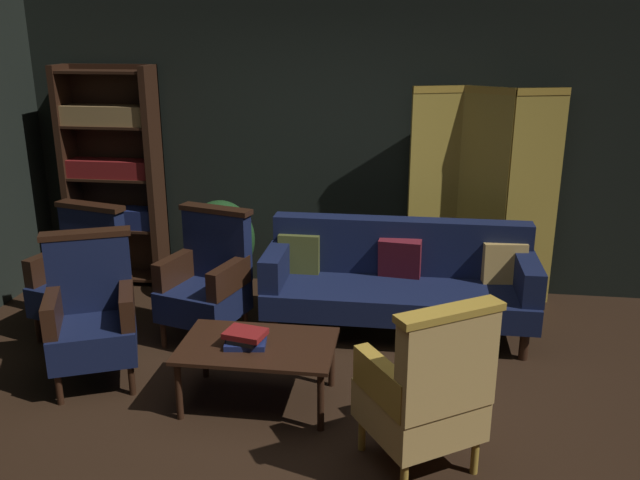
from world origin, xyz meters
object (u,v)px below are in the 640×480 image
Objects in this scene: velvet_couch at (399,277)px; armchair_wing_right at (207,280)px; book_black_cloth at (245,338)px; potted_plant at (220,243)px; armchair_gilt_accent at (427,391)px; coffee_table at (258,350)px; bookshelf at (113,174)px; armchair_wing_left at (92,314)px; book_red_leather at (245,334)px; folding_screen at (482,194)px; book_navy_cloth at (246,343)px; armchair_wing_far at (83,276)px.

velvet_couch is 1.52m from armchair_wing_right.
book_black_cloth is (0.53, -0.91, -0.02)m from armchair_wing_right.
armchair_gilt_accent is at bearing -51.26° from potted_plant.
coffee_table is (-0.87, -1.25, -0.08)m from velvet_couch.
bookshelf is 2.03m from armchair_wing_left.
bookshelf reaches higher than book_red_leather.
book_black_cloth is at bearing -128.93° from folding_screen.
book_red_leather is (-0.00, 0.00, 0.07)m from book_navy_cloth.
armchair_wing_right is 1.06m from book_black_cloth.
armchair_wing_left is 1.14m from book_red_leather.
armchair_wing_far reaches higher than book_navy_cloth.
folding_screen reaches higher than armchair_wing_left.
armchair_wing_left is at bearing -58.85° from armchair_wing_far.
bookshelf is 2.75m from book_navy_cloth.
bookshelf is (-3.38, 0.01, 0.07)m from folding_screen.
book_red_leather is (1.54, -0.87, 0.01)m from armchair_wing_far.
armchair_gilt_accent and armchair_wing_left have the same top height.
armchair_wing_far is at bearing -160.12° from folding_screen.
folding_screen reaches higher than book_red_leather.
coffee_table is 0.12m from book_black_cloth.
armchair_wing_left is at bearing 170.97° from book_navy_cloth.
book_red_leather reaches higher than book_navy_cloth.
coffee_table is at bearing -7.06° from armchair_wing_left.
armchair_wing_left is 0.81m from armchair_wing_far.
armchair_wing_right is (1.22, -1.11, -0.57)m from bookshelf.
armchair_gilt_accent is (2.90, -2.55, -0.57)m from bookshelf.
book_black_cloth is (1.54, -0.87, -0.02)m from armchair_wing_far.
coffee_table is at bearing -124.88° from velvet_couch.
potted_plant is 4.82× the size of book_black_cloth.
folding_screen is 2.65m from book_navy_cloth.
book_red_leather is (-0.07, -0.03, 0.13)m from coffee_table.
armchair_wing_far is at bearing 152.55° from coffee_table.
armchair_wing_far is 4.14× the size of book_red_leather.
bookshelf is at bearing 137.66° from armchair_wing_right.
armchair_wing_far is 1.14× the size of potted_plant.
bookshelf is at bearing 130.90° from book_red_leather.
velvet_couch is 2.04× the size of armchair_wing_left.
book_black_cloth is (1.13, -0.18, -0.02)m from armchair_wing_left.
potted_plant is at bearing 164.74° from velvet_couch.
potted_plant is at bearing 110.94° from book_black_cloth.
armchair_wing_far is 1.77m from book_red_leather.
folding_screen is 0.90× the size of velvet_couch.
folding_screen is 10.02× the size of book_black_cloth.
armchair_wing_right is 1.14× the size of potted_plant.
armchair_wing_right reaches higher than coffee_table.
armchair_wing_far is 5.48× the size of book_black_cloth.
bookshelf is 1.97× the size of armchair_wing_right.
folding_screen reaches higher than armchair_wing_far.
velvet_couch reaches higher than book_black_cloth.
book_navy_cloth is at bearing -49.10° from bookshelf.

